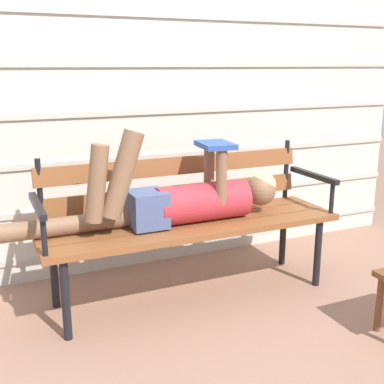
% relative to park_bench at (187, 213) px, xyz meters
% --- Properties ---
extents(ground_plane, '(12.00, 12.00, 0.00)m').
position_rel_park_bench_xyz_m(ground_plane, '(-0.00, -0.21, -0.51)').
color(ground_plane, '#936B56').
extents(house_siding, '(4.00, 0.08, 2.43)m').
position_rel_park_bench_xyz_m(house_siding, '(-0.00, 0.55, 0.71)').
color(house_siding, beige).
rests_on(house_siding, ground).
extents(park_bench, '(1.77, 0.51, 0.87)m').
position_rel_park_bench_xyz_m(park_bench, '(0.00, 0.00, 0.00)').
color(park_bench, brown).
rests_on(park_bench, ground).
extents(reclining_person, '(1.75, 0.27, 0.57)m').
position_rel_park_bench_xyz_m(reclining_person, '(-0.08, -0.07, 0.12)').
color(reclining_person, '#B72D38').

